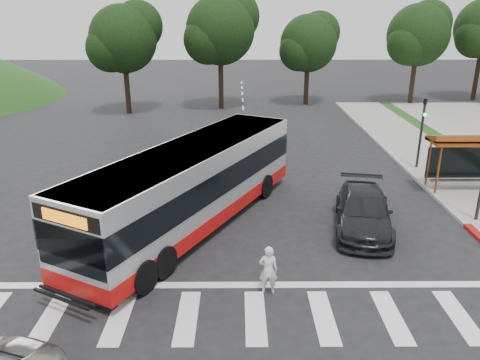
{
  "coord_description": "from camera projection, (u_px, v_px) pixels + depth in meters",
  "views": [
    {
      "loc": [
        -0.51,
        -16.49,
        8.49
      ],
      "look_at": [
        -0.41,
        2.36,
        1.6
      ],
      "focal_mm": 35.0,
      "sensor_mm": 36.0,
      "label": 1
    }
  ],
  "objects": [
    {
      "name": "curb_east",
      "position": [
        409.0,
        171.0,
        25.94
      ],
      "size": [
        0.3,
        40.0,
        0.15
      ],
      "primitive_type": "cube",
      "color": "#9E9991",
      "rests_on": "ground"
    },
    {
      "name": "transit_bus",
      "position": [
        193.0,
        187.0,
        19.04
      ],
      "size": [
        8.59,
        12.8,
        3.36
      ],
      "primitive_type": null,
      "rotation": [
        0.0,
        0.0,
        -0.49
      ],
      "color": "#A5A7AA",
      "rests_on": "ground"
    },
    {
      "name": "ground",
      "position": [
        251.0,
        239.0,
        18.41
      ],
      "size": [
        140.0,
        140.0,
        0.0
      ],
      "primitive_type": "plane",
      "color": "black",
      "rests_on": "ground"
    },
    {
      "name": "tree_ne_a",
      "position": [
        419.0,
        34.0,
        42.66
      ],
      "size": [
        6.16,
        5.74,
        9.3
      ],
      "color": "black",
      "rests_on": "parking_lot"
    },
    {
      "name": "sidewalk_east",
      "position": [
        445.0,
        171.0,
        25.96
      ],
      "size": [
        4.0,
        40.0,
        0.12
      ],
      "primitive_type": "cube",
      "color": "gray",
      "rests_on": "ground"
    },
    {
      "name": "tree_north_c",
      "position": [
        124.0,
        38.0,
        38.8
      ],
      "size": [
        6.16,
        5.74,
        9.3
      ],
      "color": "black",
      "rests_on": "ground"
    },
    {
      "name": "crosswalk_ladder",
      "position": [
        255.0,
        317.0,
        13.71
      ],
      "size": [
        18.0,
        2.6,
        0.01
      ],
      "primitive_type": "cube",
      "color": "silver",
      "rests_on": "ground"
    },
    {
      "name": "tree_north_b",
      "position": [
        309.0,
        42.0,
        42.85
      ],
      "size": [
        5.72,
        5.33,
        8.43
      ],
      "color": "black",
      "rests_on": "ground"
    },
    {
      "name": "dark_sedan",
      "position": [
        363.0,
        211.0,
        19.02
      ],
      "size": [
        3.15,
        5.64,
        1.54
      ],
      "primitive_type": "imported",
      "rotation": [
        0.0,
        0.0,
        -0.19
      ],
      "color": "black",
      "rests_on": "ground"
    },
    {
      "name": "traffic_signal_ne_short",
      "position": [
        422.0,
        126.0,
        25.58
      ],
      "size": [
        0.18,
        0.37,
        4.0
      ],
      "color": "black",
      "rests_on": "ground"
    },
    {
      "name": "pedestrian",
      "position": [
        268.0,
        270.0,
        14.62
      ],
      "size": [
        0.62,
        0.42,
        1.65
      ],
      "primitive_type": "imported",
      "rotation": [
        0.0,
        0.0,
        3.09
      ],
      "color": "silver",
      "rests_on": "ground"
    },
    {
      "name": "tree_north_a",
      "position": [
        221.0,
        29.0,
        40.51
      ],
      "size": [
        6.6,
        6.15,
        10.17
      ],
      "color": "black",
      "rests_on": "ground"
    },
    {
      "name": "bus_shelter",
      "position": [
        473.0,
        145.0,
        22.45
      ],
      "size": [
        4.2,
        1.6,
        2.86
      ],
      "color": "#904218",
      "rests_on": "sidewalk_east"
    }
  ]
}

